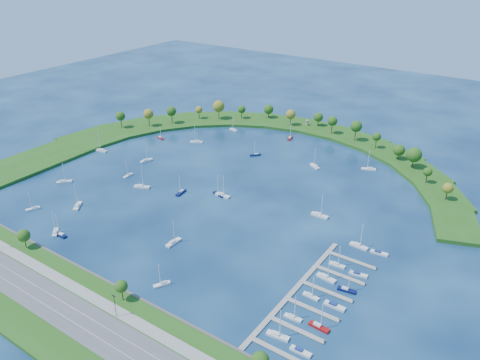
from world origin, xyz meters
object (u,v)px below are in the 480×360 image
Objects in this scene: docked_boat_5 at (335,306)px; docked_boat_10 at (359,245)px; moored_boat_5 at (320,215)px; docked_boat_2 at (293,317)px; docked_boat_7 at (347,289)px; docked_boat_9 at (358,274)px; moored_boat_16 at (223,195)px; moored_boat_10 at (64,181)px; docked_boat_6 at (326,277)px; moored_boat_17 at (290,137)px; moored_boat_19 at (181,192)px; docked_boat_4 at (311,295)px; docked_boat_8 at (337,264)px; moored_boat_20 at (173,242)px; dock_system at (310,296)px; moored_boat_0 at (55,232)px; moored_boat_3 at (255,154)px; moored_boat_4 at (161,137)px; moored_boat_6 at (162,284)px; moored_boat_7 at (369,169)px; moored_boat_2 at (128,175)px; moored_boat_8 at (196,142)px; moored_boat_11 at (315,166)px; docked_boat_11 at (379,253)px; docked_boat_1 at (300,351)px; moored_boat_12 at (101,150)px; moored_boat_14 at (146,160)px; moored_boat_15 at (142,186)px; docked_boat_3 at (319,326)px; moored_boat_18 at (234,129)px; moored_boat_1 at (33,208)px; moored_boat_21 at (219,194)px; moored_boat_13 at (60,234)px; moored_boat_9 at (77,206)px.

docked_boat_5 is 45.94m from docked_boat_10.
moored_boat_5 reaches higher than docked_boat_2.
docked_boat_9 is at bearing 81.45° from docked_boat_7.
moored_boat_16 reaches higher than docked_boat_7.
moored_boat_5 reaches higher than moored_boat_10.
moored_boat_17 is at bearing 130.63° from docked_boat_6.
moored_boat_19 is at bearing -154.05° from moored_boat_16.
docked_boat_4 is 25.61m from docked_boat_8.
moored_boat_20 is 72.43m from docked_boat_4.
dock_system is 7.04× the size of moored_boat_0.
moored_boat_4 is (-75.36, -13.25, -0.02)m from moored_boat_3.
moored_boat_4 is 172.10m from moored_boat_6.
moored_boat_7 reaches higher than docked_boat_5.
moored_boat_2 is 67.47m from moored_boat_8.
moored_boat_10 is 181.22m from docked_boat_7.
moored_boat_11 is 97.82m from docked_boat_11.
moored_boat_17 reaches higher than moored_boat_6.
docked_boat_1 is at bearing 51.22° from moored_boat_19.
moored_boat_20 is 1.20× the size of docked_boat_8.
moored_boat_12 is 38.58m from moored_boat_14.
docked_boat_5 is (108.22, -109.82, -0.22)m from moored_boat_3.
moored_boat_4 reaches higher than docked_boat_1.
moored_boat_15 reaches higher than moored_boat_16.
docked_boat_3 reaches higher than docked_boat_2.
moored_boat_18 is 178.55m from docked_boat_11.
docked_boat_10 reaches higher than docked_boat_4.
moored_boat_17 reaches higher than moored_boat_3.
moored_boat_19 reaches higher than moored_boat_6.
moored_boat_1 is 0.88× the size of moored_boat_17.
moored_boat_21 is at bearing -130.85° from moored_boat_6.
moored_boat_10 is at bearing 16.55° from moored_boat_7.
moored_boat_11 is 1.24× the size of docked_boat_4.
moored_boat_14 reaches higher than moored_boat_3.
dock_system is 26.73m from docked_boat_9.
moored_boat_2 is 65.13m from moored_boat_4.
docked_boat_4 is at bearing -93.31° from docked_boat_8.
dock_system is 126.33m from moored_boat_13.
docked_boat_5 reaches higher than docked_boat_9.
moored_boat_19 is 1.47× the size of docked_boat_11.
moored_boat_1 is at bearing -168.52° from docked_boat_4.
moored_boat_1 is at bearing 142.41° from moored_boat_17.
moored_boat_4 is at bearing 40.43° from moored_boat_10.
docked_boat_7 is (181.20, 2.50, -0.05)m from moored_boat_10.
moored_boat_21 is (86.80, 40.21, -0.03)m from moored_boat_10.
docked_boat_2 is at bearing -130.23° from moored_boat_0.
moored_boat_15 is at bearing -46.37° from moored_boat_0.
docked_boat_6 reaches higher than moored_boat_13.
moored_boat_9 is at bearing -76.33° from moored_boat_6.
moored_boat_19 is (34.82, -102.37, 0.03)m from moored_boat_18.
moored_boat_2 is at bearing -172.87° from docked_boat_10.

